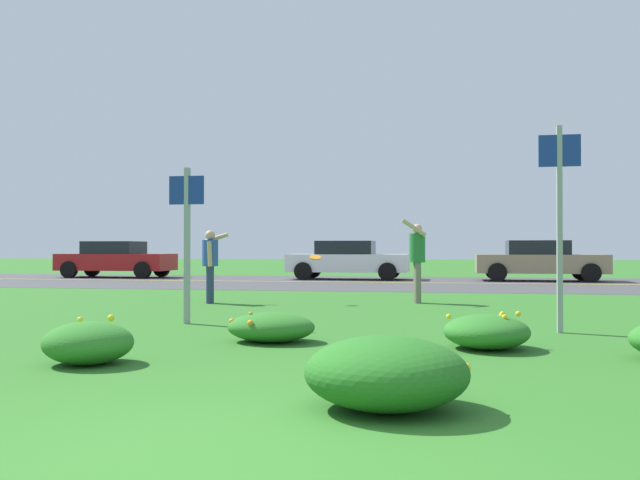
% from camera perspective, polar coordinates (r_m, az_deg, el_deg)
% --- Properties ---
extents(ground_plane, '(120.00, 120.00, 0.00)m').
position_cam_1_polar(ground_plane, '(13.59, 4.96, -5.62)').
color(ground_plane, '#2D6B23').
extents(highway_strip, '(120.00, 9.99, 0.01)m').
position_cam_1_polar(highway_strip, '(23.47, 7.36, -3.54)').
color(highway_strip, '#424244').
rests_on(highway_strip, ground).
extents(highway_center_stripe, '(120.00, 0.16, 0.00)m').
position_cam_1_polar(highway_center_stripe, '(23.47, 7.36, -3.52)').
color(highway_center_stripe, yellow).
rests_on(highway_center_stripe, ground).
extents(daylily_clump_near_camera, '(1.10, 0.89, 0.38)m').
position_cam_1_polar(daylily_clump_near_camera, '(8.66, -4.08, -7.21)').
color(daylily_clump_near_camera, '#2D7526').
rests_on(daylily_clump_near_camera, ground).
extents(daylily_clump_mid_right, '(0.99, 1.06, 0.43)m').
position_cam_1_polar(daylily_clump_mid_right, '(8.29, 13.63, -7.39)').
color(daylily_clump_mid_right, '#2D7526').
rests_on(daylily_clump_mid_right, ground).
extents(daylily_clump_front_center, '(0.90, 0.89, 0.46)m').
position_cam_1_polar(daylily_clump_front_center, '(7.38, -18.64, -8.07)').
color(daylily_clump_front_center, '#2D7526').
rests_on(daylily_clump_front_center, ground).
extents(daylily_clump_front_left, '(1.20, 1.14, 0.53)m').
position_cam_1_polar(daylily_clump_front_left, '(5.09, 5.52, -10.88)').
color(daylily_clump_front_left, '#23661E').
rests_on(daylily_clump_front_left, ground).
extents(sign_post_near_path, '(0.56, 0.10, 2.42)m').
position_cam_1_polar(sign_post_near_path, '(10.85, -10.96, 0.92)').
color(sign_post_near_path, '#93969B').
rests_on(sign_post_near_path, ground).
extents(sign_post_by_roadside, '(0.56, 0.10, 2.87)m').
position_cam_1_polar(sign_post_by_roadside, '(10.09, 19.22, 2.52)').
color(sign_post_by_roadside, '#93969B').
rests_on(sign_post_by_roadside, ground).
extents(person_thrower_blue_shirt, '(0.54, 0.55, 1.55)m').
position_cam_1_polar(person_thrower_blue_shirt, '(14.82, -9.07, -1.62)').
color(person_thrower_blue_shirt, '#2D4C9E').
rests_on(person_thrower_blue_shirt, ground).
extents(person_catcher_green_shirt, '(0.54, 0.55, 1.80)m').
position_cam_1_polar(person_catcher_green_shirt, '(14.84, 8.04, -1.27)').
color(person_catcher_green_shirt, '#287038').
rests_on(person_catcher_green_shirt, ground).
extents(frisbee_orange, '(0.26, 0.24, 0.14)m').
position_cam_1_polar(frisbee_orange, '(14.44, -0.39, -1.45)').
color(frisbee_orange, orange).
extents(car_red_leftmost, '(4.50, 2.00, 1.45)m').
position_cam_1_polar(car_red_leftmost, '(28.84, -16.55, -1.52)').
color(car_red_leftmost, maroon).
rests_on(car_red_leftmost, ground).
extents(car_white_center_left, '(4.50, 2.00, 1.45)m').
position_cam_1_polar(car_white_center_left, '(25.93, 2.31, -1.65)').
color(car_white_center_left, silver).
rests_on(car_white_center_left, ground).
extents(car_tan_center_right, '(4.50, 2.00, 1.45)m').
position_cam_1_polar(car_tan_center_right, '(25.85, 17.72, -1.62)').
color(car_tan_center_right, '#937F60').
rests_on(car_tan_center_right, ground).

